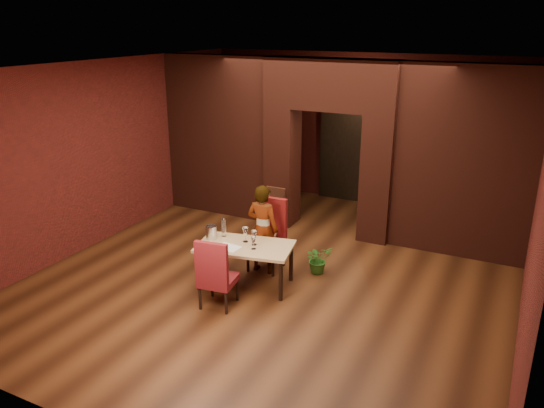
% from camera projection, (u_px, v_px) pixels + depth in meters
% --- Properties ---
extents(floor, '(8.00, 8.00, 0.00)m').
position_uv_depth(floor, '(282.00, 271.00, 8.55)').
color(floor, '#4A2712').
rests_on(floor, ground).
extents(ceiling, '(7.00, 8.00, 0.04)m').
position_uv_depth(ceiling, '(283.00, 67.00, 7.50)').
color(ceiling, silver).
rests_on(ceiling, ground).
extents(wall_back, '(7.00, 0.04, 3.20)m').
position_uv_depth(wall_back, '(362.00, 129.00, 11.40)').
color(wall_back, maroon).
rests_on(wall_back, ground).
extents(wall_front, '(7.00, 0.04, 3.20)m').
position_uv_depth(wall_front, '(86.00, 288.00, 4.64)').
color(wall_front, maroon).
rests_on(wall_front, ground).
extents(wall_left, '(0.04, 8.00, 3.20)m').
position_uv_depth(wall_left, '(106.00, 151.00, 9.50)').
color(wall_left, maroon).
rests_on(wall_left, ground).
extents(wall_right, '(0.04, 8.00, 3.20)m').
position_uv_depth(wall_right, '(538.00, 210.00, 6.54)').
color(wall_right, maroon).
rests_on(wall_right, ground).
extents(pillar_left, '(0.55, 0.55, 2.30)m').
position_uv_depth(pillar_left, '(282.00, 166.00, 10.26)').
color(pillar_left, maroon).
rests_on(pillar_left, ground).
extents(pillar_right, '(0.55, 0.55, 2.30)m').
position_uv_depth(pillar_right, '(378.00, 178.00, 9.46)').
color(pillar_right, maroon).
rests_on(pillar_right, ground).
extents(lintel, '(2.45, 0.55, 0.90)m').
position_uv_depth(lintel, '(332.00, 85.00, 9.33)').
color(lintel, maroon).
rests_on(lintel, ground).
extents(wing_wall_left, '(2.28, 0.35, 3.20)m').
position_uv_depth(wing_wall_left, '(220.00, 136.00, 10.71)').
color(wing_wall_left, maroon).
rests_on(wing_wall_left, ground).
extents(wing_wall_right, '(2.28, 0.35, 3.20)m').
position_uv_depth(wing_wall_right, '(464.00, 163.00, 8.71)').
color(wing_wall_right, maroon).
rests_on(wing_wall_right, ground).
extents(vent_panel, '(0.40, 0.03, 0.50)m').
position_uv_depth(vent_panel, '(276.00, 200.00, 10.21)').
color(vent_panel, '#A4512F').
rests_on(vent_panel, ground).
extents(rear_door, '(0.90, 0.08, 2.10)m').
position_uv_depth(rear_door, '(343.00, 153.00, 11.70)').
color(rear_door, black).
rests_on(rear_door, ground).
extents(rear_door_frame, '(1.02, 0.04, 2.22)m').
position_uv_depth(rear_door_frame, '(342.00, 153.00, 11.66)').
color(rear_door_frame, black).
rests_on(rear_door_frame, ground).
extents(dining_table, '(1.53, 1.05, 0.66)m').
position_uv_depth(dining_table, '(245.00, 265.00, 7.99)').
color(dining_table, tan).
rests_on(dining_table, ground).
extents(chair_far, '(0.54, 0.54, 1.15)m').
position_uv_depth(chair_far, '(266.00, 236.00, 8.44)').
color(chair_far, maroon).
rests_on(chair_far, ground).
extents(chair_near, '(0.53, 0.53, 1.03)m').
position_uv_depth(chair_near, '(218.00, 272.00, 7.36)').
color(chair_near, maroon).
rests_on(chair_near, ground).
extents(person_seated, '(0.53, 0.35, 1.44)m').
position_uv_depth(person_seated, '(263.00, 229.00, 8.32)').
color(person_seated, silver).
rests_on(person_seated, ground).
extents(wine_glass_a, '(0.09, 0.09, 0.23)m').
position_uv_depth(wine_glass_a, '(245.00, 235.00, 7.96)').
color(wine_glass_a, white).
rests_on(wine_glass_a, dining_table).
extents(wine_glass_b, '(0.09, 0.09, 0.22)m').
position_uv_depth(wine_glass_b, '(254.00, 238.00, 7.85)').
color(wine_glass_b, white).
rests_on(wine_glass_b, dining_table).
extents(wine_glass_c, '(0.08, 0.08, 0.19)m').
position_uv_depth(wine_glass_c, '(253.00, 243.00, 7.71)').
color(wine_glass_c, white).
rests_on(wine_glass_c, dining_table).
extents(tasting_sheet, '(0.36, 0.28, 0.00)m').
position_uv_depth(tasting_sheet, '(228.00, 247.00, 7.80)').
color(tasting_sheet, silver).
rests_on(tasting_sheet, dining_table).
extents(wine_bucket, '(0.17, 0.17, 0.21)m').
position_uv_depth(wine_bucket, '(211.00, 232.00, 8.07)').
color(wine_bucket, silver).
rests_on(wine_bucket, dining_table).
extents(water_bottle, '(0.07, 0.07, 0.30)m').
position_uv_depth(water_bottle, '(224.00, 227.00, 8.16)').
color(water_bottle, white).
rests_on(water_bottle, dining_table).
extents(potted_plant, '(0.55, 0.55, 0.46)m').
position_uv_depth(potted_plant, '(318.00, 259.00, 8.42)').
color(potted_plant, '#2B661D').
rests_on(potted_plant, ground).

